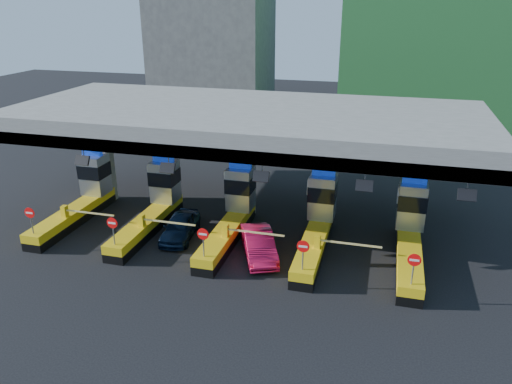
# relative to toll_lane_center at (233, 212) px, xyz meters

# --- Properties ---
(ground) EXTENTS (120.00, 120.00, 0.00)m
(ground) POSITION_rel_toll_lane_center_xyz_m (-0.00, -0.28, -1.40)
(ground) COLOR black
(ground) RESTS_ON ground
(toll_canopy) EXTENTS (28.00, 12.09, 7.00)m
(toll_canopy) POSITION_rel_toll_lane_center_xyz_m (-0.00, 2.59, 4.74)
(toll_canopy) COLOR slate
(toll_canopy) RESTS_ON ground
(toll_lane_far_left) EXTENTS (4.43, 8.00, 4.16)m
(toll_lane_far_left) POSITION_rel_toll_lane_center_xyz_m (-10.00, 0.00, 0.00)
(toll_lane_far_left) COLOR black
(toll_lane_far_left) RESTS_ON ground
(toll_lane_left) EXTENTS (4.43, 8.00, 4.16)m
(toll_lane_left) POSITION_rel_toll_lane_center_xyz_m (-5.00, 0.00, 0.00)
(toll_lane_left) COLOR black
(toll_lane_left) RESTS_ON ground
(toll_lane_center) EXTENTS (4.43, 8.00, 4.16)m
(toll_lane_center) POSITION_rel_toll_lane_center_xyz_m (0.00, 0.00, 0.00)
(toll_lane_center) COLOR black
(toll_lane_center) RESTS_ON ground
(toll_lane_right) EXTENTS (4.43, 8.00, 4.16)m
(toll_lane_right) POSITION_rel_toll_lane_center_xyz_m (5.00, 0.00, 0.00)
(toll_lane_right) COLOR black
(toll_lane_right) RESTS_ON ground
(toll_lane_far_right) EXTENTS (4.43, 8.00, 4.16)m
(toll_lane_far_right) POSITION_rel_toll_lane_center_xyz_m (10.00, 0.00, 0.00)
(toll_lane_far_right) COLOR black
(toll_lane_far_right) RESTS_ON ground
(bg_building_concrete) EXTENTS (14.00, 10.00, 18.00)m
(bg_building_concrete) POSITION_rel_toll_lane_center_xyz_m (-14.00, 35.72, 7.60)
(bg_building_concrete) COLOR #4C4C49
(bg_building_concrete) RESTS_ON ground
(van) EXTENTS (2.13, 4.28, 1.40)m
(van) POSITION_rel_toll_lane_center_xyz_m (-2.82, -1.38, -0.70)
(van) COLOR black
(van) RESTS_ON ground
(red_car) EXTENTS (3.12, 4.60, 1.43)m
(red_car) POSITION_rel_toll_lane_center_xyz_m (2.19, -2.41, -0.68)
(red_car) COLOR #C00E37
(red_car) RESTS_ON ground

